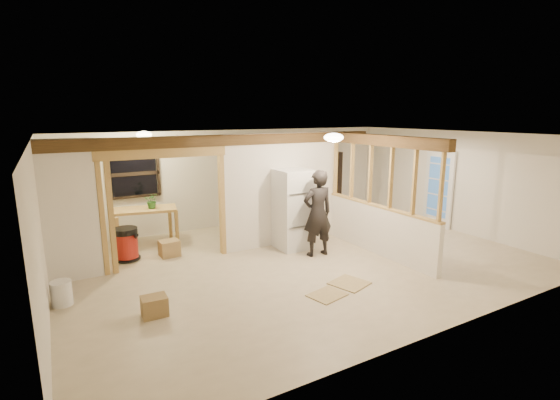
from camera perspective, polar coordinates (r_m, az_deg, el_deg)
floor at (r=8.32m, az=3.31°, el=-8.46°), size 9.00×6.50×0.01m
ceiling at (r=7.80m, az=3.53°, el=9.04°), size 9.00×6.50×0.01m
wall_back at (r=10.79m, az=-6.07°, el=3.14°), size 9.00×0.01×2.50m
wall_front at (r=5.63m, az=21.92°, el=-5.96°), size 9.00×0.01×2.50m
wall_left at (r=6.73m, az=-30.76°, el=-3.94°), size 0.01×6.50×2.50m
wall_right at (r=11.05m, az=23.37°, el=2.43°), size 0.01×6.50×2.50m
partition_left_stub at (r=7.89m, az=-27.44°, el=-1.44°), size 0.90×0.12×2.50m
partition_center at (r=9.07m, az=0.33°, el=1.53°), size 2.80×0.12×2.50m
doorway_frame at (r=8.14m, az=-15.71°, el=-1.23°), size 2.46×0.14×2.20m
header_beam_back at (r=8.40m, az=-6.84°, el=8.37°), size 7.00×0.18×0.22m
header_beam_right at (r=8.49m, az=14.20°, el=8.13°), size 0.18×3.30×0.22m
pony_wall at (r=8.81m, az=13.57°, el=-4.14°), size 0.12×3.20×1.00m
stud_partition at (r=8.57m, az=13.95°, el=3.33°), size 0.14×3.20×1.32m
window_back at (r=9.92m, az=-19.81°, el=3.48°), size 1.12×0.10×1.10m
french_door at (r=11.27m, az=21.41°, el=1.47°), size 0.12×0.86×2.00m
ceiling_dome_main at (r=7.57m, az=7.56°, el=8.72°), size 0.36×0.36×0.16m
ceiling_dome_util at (r=9.00m, az=-18.60°, el=8.72°), size 0.32×0.32×0.14m
hanging_bulb at (r=8.46m, az=-14.17°, el=6.76°), size 0.07×0.07×0.07m
refrigerator at (r=8.82m, az=1.86°, el=-1.30°), size 0.72×0.70×1.74m
woman at (r=8.37m, az=5.31°, el=-1.87°), size 0.69×0.48×1.80m
work_table at (r=9.54m, az=-18.39°, el=-3.63°), size 1.47×0.95×0.86m
potted_plant at (r=9.36m, az=-17.54°, el=-0.08°), size 0.39×0.37×0.35m
shop_vac at (r=8.77m, az=-20.83°, el=-5.79°), size 0.54×0.54×0.68m
bookshelf at (r=12.03m, az=6.57°, el=2.38°), size 0.90×0.30×1.81m
bucket at (r=7.24m, az=-28.37°, el=-11.47°), size 0.31×0.31×0.39m
box_util_a at (r=8.79m, az=-15.29°, el=-6.56°), size 0.41×0.35×0.33m
box_util_b at (r=8.58m, az=-25.08°, el=-7.89°), size 0.39×0.39×0.29m
box_front at (r=6.40m, az=-17.24°, el=-14.06°), size 0.37×0.31×0.29m
floor_panel_near at (r=7.31m, az=9.74°, el=-11.47°), size 0.71×0.71×0.02m
floor_panel_far at (r=6.83m, az=6.65°, el=-13.12°), size 0.66×0.57×0.02m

